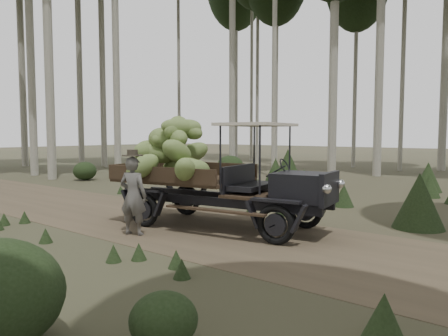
% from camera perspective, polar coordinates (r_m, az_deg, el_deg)
% --- Properties ---
extents(ground, '(120.00, 120.00, 0.00)m').
position_cam_1_polar(ground, '(11.22, -9.83, -6.63)').
color(ground, '#473D2B').
rests_on(ground, ground).
extents(dirt_track, '(70.00, 4.00, 0.01)m').
position_cam_1_polar(dirt_track, '(11.22, -9.83, -6.61)').
color(dirt_track, brown).
rests_on(dirt_track, ground).
extents(banana_truck, '(5.40, 2.96, 2.68)m').
position_cam_1_polar(banana_truck, '(10.24, -3.92, 0.75)').
color(banana_truck, black).
rests_on(banana_truck, ground).
extents(farmer, '(0.71, 0.59, 1.82)m').
position_cam_1_polar(farmer, '(9.45, -11.78, -3.45)').
color(farmer, '#55524E').
rests_on(farmer, ground).
extents(undergrowth, '(22.48, 24.12, 1.38)m').
position_cam_1_polar(undergrowth, '(10.99, 3.68, -3.90)').
color(undergrowth, '#233319').
rests_on(undergrowth, ground).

